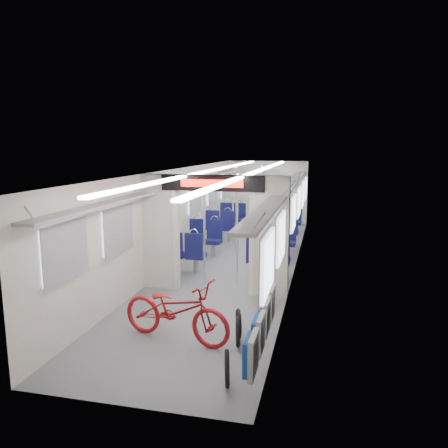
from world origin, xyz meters
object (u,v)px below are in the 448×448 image
(bike_hoop_a, at_px, (227,370))
(bike_hoop_b, at_px, (238,333))
(seat_bay_far_right, at_px, (285,223))
(stanchion_far_right, at_px, (261,208))
(seat_bay_near_right, at_px, (273,244))
(flip_bench, at_px, (262,325))
(stanchion_near_right, at_px, (237,229))
(bike_hoop_c, at_px, (239,325))
(seat_bay_far_left, at_px, (227,220))
(bicycle, at_px, (176,310))
(seat_bay_near_left, at_px, (196,243))
(stanchion_near_left, at_px, (204,230))
(stanchion_far_left, at_px, (236,208))

(bike_hoop_a, bearing_deg, bike_hoop_b, 94.52)
(seat_bay_far_right, bearing_deg, stanchion_far_right, -115.07)
(seat_bay_near_right, bearing_deg, bike_hoop_a, -89.08)
(flip_bench, bearing_deg, stanchion_near_right, 106.53)
(bike_hoop_c, bearing_deg, flip_bench, -59.98)
(stanchion_near_right, bearing_deg, seat_bay_far_left, 105.22)
(bicycle, xyz_separation_m, seat_bay_near_left, (-0.94, 4.16, 0.06))
(bike_hoop_c, distance_m, seat_bay_far_left, 7.54)
(seat_bay_far_right, relative_size, stanchion_near_left, 0.84)
(seat_bay_near_right, distance_m, stanchion_far_right, 2.08)
(seat_bay_near_right, bearing_deg, bicycle, -102.21)
(bike_hoop_a, bearing_deg, seat_bay_near_right, 90.92)
(seat_bay_far_left, relative_size, stanchion_far_left, 0.83)
(bike_hoop_a, height_order, seat_bay_near_right, seat_bay_near_right)
(bike_hoop_a, relative_size, seat_bay_near_left, 0.24)
(stanchion_near_left, relative_size, stanchion_far_right, 1.00)
(bike_hoop_b, bearing_deg, bike_hoop_a, -85.48)
(bike_hoop_b, height_order, seat_bay_far_left, seat_bay_far_left)
(bicycle, height_order, bike_hoop_a, bicycle)
(bicycle, bearing_deg, seat_bay_near_right, 0.74)
(bicycle, relative_size, flip_bench, 0.86)
(bicycle, distance_m, stanchion_far_left, 5.96)
(seat_bay_near_right, height_order, seat_bay_far_left, seat_bay_near_right)
(bicycle, relative_size, bike_hoop_b, 3.96)
(seat_bay_near_left, bearing_deg, bicycle, -77.21)
(bike_hoop_a, relative_size, stanchion_far_right, 0.20)
(flip_bench, height_order, stanchion_far_left, stanchion_far_left)
(seat_bay_near_right, distance_m, stanchion_near_left, 2.13)
(bike_hoop_b, height_order, stanchion_far_right, stanchion_far_right)
(bicycle, bearing_deg, stanchion_near_left, 19.41)
(bike_hoop_a, distance_m, bike_hoop_c, 1.35)
(bike_hoop_b, xyz_separation_m, seat_bay_near_left, (-1.87, 4.15, 0.32))
(seat_bay_far_left, bearing_deg, seat_bay_near_right, -60.50)
(seat_bay_far_left, distance_m, stanchion_far_left, 1.90)
(bike_hoop_a, relative_size, bike_hoop_c, 1.01)
(bicycle, distance_m, flip_bench, 1.45)
(bike_hoop_b, distance_m, bike_hoop_c, 0.27)
(seat_bay_far_left, height_order, stanchion_far_left, stanchion_far_left)
(bike_hoop_b, relative_size, seat_bay_far_left, 0.23)
(flip_bench, height_order, stanchion_far_right, stanchion_far_right)
(stanchion_far_left, bearing_deg, stanchion_near_left, -89.99)
(bike_hoop_c, height_order, stanchion_far_left, stanchion_far_left)
(bicycle, xyz_separation_m, stanchion_far_right, (0.36, 6.19, 0.68))
(seat_bay_far_left, xyz_separation_m, stanchion_near_left, (0.64, -4.94, 0.63))
(bike_hoop_b, relative_size, seat_bay_far_right, 0.23)
(seat_bay_near_left, height_order, stanchion_near_left, stanchion_near_left)
(flip_bench, xyz_separation_m, seat_bay_far_left, (-2.29, 8.10, -0.06))
(seat_bay_near_right, bearing_deg, bike_hoop_b, -89.99)
(bike_hoop_a, distance_m, seat_bay_far_right, 8.48)
(flip_bench, height_order, seat_bay_near_right, seat_bay_near_right)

